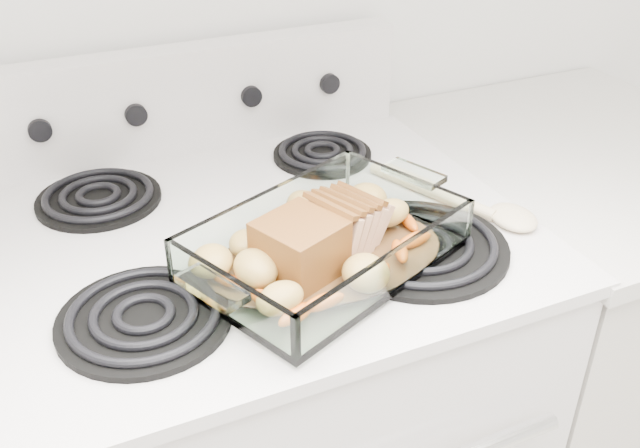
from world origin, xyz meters
name	(u,v)px	position (x,y,z in m)	size (l,w,h in m)	color
electric_range	(263,438)	(0.00, 1.66, 0.48)	(0.78, 0.70, 1.12)	silver
counter_right	(555,344)	(0.67, 1.66, 0.47)	(0.58, 0.68, 0.93)	beige
baking_dish	(326,250)	(0.06, 1.51, 0.96)	(0.34, 0.23, 0.07)	white
pork_roast	(313,237)	(0.04, 1.51, 0.99)	(0.19, 0.09, 0.08)	brown
roast_vegetables	(313,233)	(0.05, 1.54, 0.97)	(0.33, 0.18, 0.04)	#CA490F
wooden_spoon	(476,205)	(0.33, 1.55, 0.95)	(0.15, 0.27, 0.02)	beige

